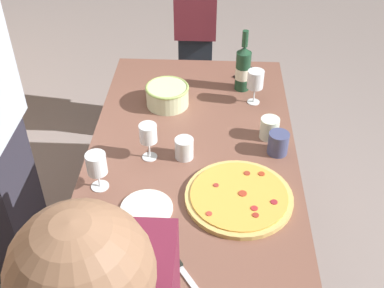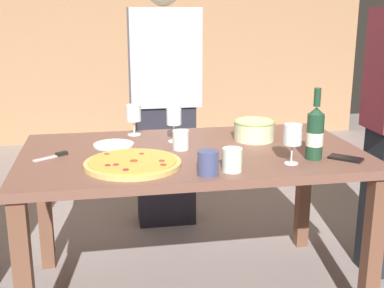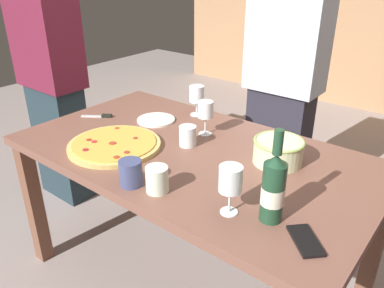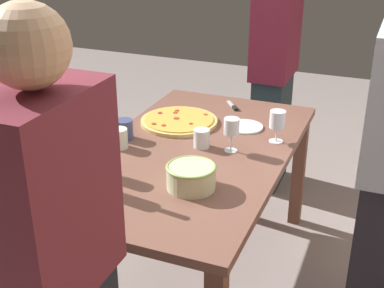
% 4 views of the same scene
% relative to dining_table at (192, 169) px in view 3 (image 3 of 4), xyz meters
% --- Properties ---
extents(ground_plane, '(8.00, 8.00, 0.00)m').
position_rel_dining_table_xyz_m(ground_plane, '(0.00, 0.00, -0.66)').
color(ground_plane, gray).
extents(dining_table, '(1.60, 0.90, 0.75)m').
position_rel_dining_table_xyz_m(dining_table, '(0.00, 0.00, 0.00)').
color(dining_table, brown).
rests_on(dining_table, ground).
extents(pizza, '(0.42, 0.42, 0.03)m').
position_rel_dining_table_xyz_m(pizza, '(-0.29, -0.19, 0.11)').
color(pizza, '#D8B664').
rests_on(pizza, dining_table).
extents(serving_bowl, '(0.21, 0.21, 0.10)m').
position_rel_dining_table_xyz_m(serving_bowl, '(0.35, 0.14, 0.15)').
color(serving_bowl, beige).
rests_on(serving_bowl, dining_table).
extents(wine_bottle, '(0.08, 0.08, 0.32)m').
position_rel_dining_table_xyz_m(wine_bottle, '(0.51, -0.23, 0.21)').
color(wine_bottle, '#1E432B').
rests_on(wine_bottle, dining_table).
extents(wine_glass_near_pizza, '(0.08, 0.08, 0.16)m').
position_rel_dining_table_xyz_m(wine_glass_near_pizza, '(-0.25, 0.35, 0.21)').
color(wine_glass_near_pizza, white).
rests_on(wine_glass_near_pizza, dining_table).
extents(wine_glass_by_bottle, '(0.07, 0.07, 0.17)m').
position_rel_dining_table_xyz_m(wine_glass_by_bottle, '(-0.06, 0.18, 0.22)').
color(wine_glass_by_bottle, white).
rests_on(wine_glass_by_bottle, dining_table).
extents(wine_glass_far_left, '(0.08, 0.08, 0.18)m').
position_rel_dining_table_xyz_m(wine_glass_far_left, '(0.39, -0.28, 0.22)').
color(wine_glass_far_left, white).
rests_on(wine_glass_far_left, dining_table).
extents(cup_amber, '(0.08, 0.08, 0.10)m').
position_rel_dining_table_xyz_m(cup_amber, '(0.11, -0.34, 0.14)').
color(cup_amber, silver).
rests_on(cup_amber, dining_table).
extents(cup_ceramic, '(0.08, 0.08, 0.09)m').
position_rel_dining_table_xyz_m(cup_ceramic, '(-0.05, 0.03, 0.14)').
color(cup_ceramic, white).
rests_on(cup_ceramic, dining_table).
extents(cup_spare, '(0.09, 0.09, 0.10)m').
position_rel_dining_table_xyz_m(cup_spare, '(0.00, -0.37, 0.14)').
color(cup_spare, '#434B77').
rests_on(cup_spare, dining_table).
extents(side_plate, '(0.20, 0.20, 0.01)m').
position_rel_dining_table_xyz_m(side_plate, '(-0.36, 0.15, 0.10)').
color(side_plate, white).
rests_on(side_plate, dining_table).
extents(cell_phone, '(0.15, 0.15, 0.01)m').
position_rel_dining_table_xyz_m(cell_phone, '(0.65, -0.26, 0.10)').
color(cell_phone, black).
rests_on(cell_phone, dining_table).
extents(pizza_knife, '(0.15, 0.11, 0.02)m').
position_rel_dining_table_xyz_m(pizza_knife, '(-0.63, 0.00, 0.10)').
color(pizza_knife, silver).
rests_on(pizza_knife, dining_table).
extents(person_host, '(0.44, 0.24, 1.63)m').
position_rel_dining_table_xyz_m(person_host, '(-0.01, 0.90, 0.17)').
color(person_host, '#27252F').
rests_on(person_host, ground).
extents(person_guest_right, '(0.43, 0.24, 1.60)m').
position_rel_dining_table_xyz_m(person_guest_right, '(-1.21, 0.10, 0.15)').
color(person_guest_right, '#22333B').
rests_on(person_guest_right, ground).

